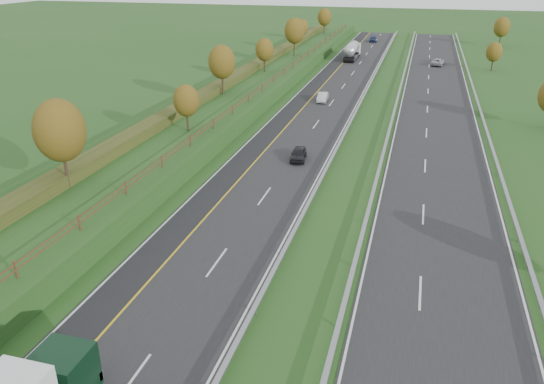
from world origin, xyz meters
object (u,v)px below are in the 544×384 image
(car_dark_near, at_px, (298,154))
(car_small_far, at_px, (373,39))
(road_tanker, at_px, (352,50))
(car_silver_mid, at_px, (323,97))
(car_oncoming, at_px, (438,62))

(car_dark_near, bearing_deg, car_small_far, 84.64)
(road_tanker, relative_size, car_silver_mid, 2.79)
(road_tanker, bearing_deg, car_small_far, 86.46)
(car_silver_mid, xyz_separation_m, car_small_far, (0.82, 68.25, 0.01))
(car_dark_near, relative_size, car_oncoming, 0.77)
(road_tanker, relative_size, car_oncoming, 2.27)
(car_dark_near, xyz_separation_m, car_small_far, (-1.46, 94.56, 0.02))
(car_dark_near, bearing_deg, car_silver_mid, 88.71)
(road_tanker, distance_m, car_oncoming, 18.37)
(car_dark_near, xyz_separation_m, car_silver_mid, (-2.28, 26.31, 0.01))
(car_dark_near, bearing_deg, car_oncoming, 70.48)
(car_dark_near, height_order, car_oncoming, car_oncoming)
(road_tanker, distance_m, car_dark_near, 66.15)
(car_small_far, bearing_deg, car_dark_near, -93.84)
(car_small_far, relative_size, car_oncoming, 0.94)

